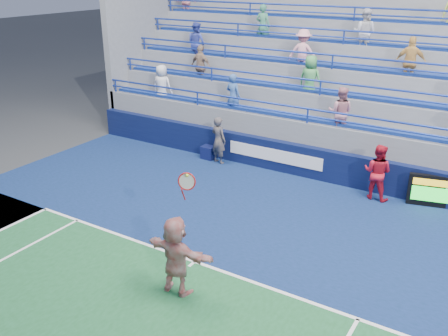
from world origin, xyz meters
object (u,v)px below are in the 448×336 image
Objects in this scene: line_judge at (219,140)px; judge_chair at (209,151)px; tennis_player at (176,256)px; serve_speed_board at (433,191)px; ball_girl at (377,172)px.

judge_chair is at bearing -7.47° from line_judge.
tennis_player is 1.68× the size of line_judge.
serve_speed_board is 0.81× the size of ball_girl.
tennis_player reaches higher than ball_girl.
tennis_player is (4.02, -7.39, 0.65)m from judge_chair.
serve_speed_board is at bearing 0.75° from judge_chair.
line_judge is at bearing 115.74° from tennis_player.
ball_girl reaches higher than judge_chair.
line_judge is (-3.47, 7.19, -0.05)m from tennis_player.
judge_chair is at bearing -179.25° from serve_speed_board.
judge_chair is 0.50× the size of line_judge.
tennis_player is at bearing 76.60° from ball_girl.
line_judge is (0.55, -0.20, 0.60)m from judge_chair.
line_judge is at bearing -20.09° from judge_chair.
serve_speed_board is 0.49× the size of tennis_player.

